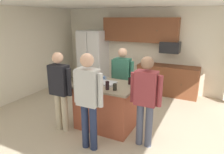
% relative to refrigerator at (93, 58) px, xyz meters
% --- Properties ---
extents(floor, '(7.04, 7.04, 0.00)m').
position_rel_refrigerator_xyz_m(floor, '(2.00, -2.38, -0.94)').
color(floor, '#B7A88E').
rests_on(floor, ground).
extents(ceiling, '(7.04, 7.04, 0.00)m').
position_rel_refrigerator_xyz_m(ceiling, '(2.00, -2.38, 1.66)').
color(ceiling, white).
extents(back_wall, '(6.40, 0.10, 2.60)m').
position_rel_refrigerator_xyz_m(back_wall, '(2.00, 0.42, 0.36)').
color(back_wall, beige).
rests_on(back_wall, ground).
extents(side_wall_left, '(0.10, 5.60, 2.60)m').
position_rel_refrigerator_xyz_m(side_wall_left, '(-1.20, -2.38, 0.36)').
color(side_wall_left, beige).
rests_on(side_wall_left, ground).
extents(cabinet_run_upper, '(2.40, 0.38, 0.75)m').
position_rel_refrigerator_xyz_m(cabinet_run_upper, '(1.60, 0.22, 0.98)').
color(cabinet_run_upper, brown).
extents(cabinet_run_lower, '(1.80, 0.63, 0.90)m').
position_rel_refrigerator_xyz_m(cabinet_run_lower, '(2.60, 0.10, -0.49)').
color(cabinet_run_lower, brown).
rests_on(cabinet_run_lower, ground).
extents(refrigerator, '(0.90, 0.76, 1.88)m').
position_rel_refrigerator_xyz_m(refrigerator, '(0.00, 0.00, 0.00)').
color(refrigerator, white).
rests_on(refrigerator, ground).
extents(microwave_over_range, '(0.56, 0.40, 0.32)m').
position_rel_refrigerator_xyz_m(microwave_over_range, '(2.60, 0.12, 0.51)').
color(microwave_over_range, black).
extents(kitchen_island, '(1.29, 0.90, 0.97)m').
position_rel_refrigerator_xyz_m(kitchen_island, '(1.85, -2.54, -0.45)').
color(kitchen_island, '#9E4C33').
rests_on(kitchen_island, ground).
extents(person_elder_center, '(0.57, 0.22, 1.67)m').
position_rel_refrigerator_xyz_m(person_elder_center, '(2.79, -2.81, 0.02)').
color(person_elder_center, '#4C5166').
rests_on(person_elder_center, ground).
extents(person_guest_right, '(0.57, 0.22, 1.66)m').
position_rel_refrigerator_xyz_m(person_guest_right, '(1.10, -3.06, 0.01)').
color(person_guest_right, tan).
rests_on(person_guest_right, ground).
extents(person_guest_by_door, '(0.57, 0.23, 1.74)m').
position_rel_refrigerator_xyz_m(person_guest_by_door, '(1.95, -3.34, 0.07)').
color(person_guest_by_door, '#232D4C').
rests_on(person_guest_by_door, ground).
extents(person_guest_left, '(0.57, 0.22, 1.62)m').
position_rel_refrigerator_xyz_m(person_guest_left, '(1.88, -1.74, -0.01)').
color(person_guest_left, tan).
rests_on(person_guest_left, ground).
extents(mug_ceramic_white, '(0.13, 0.09, 0.09)m').
position_rel_refrigerator_xyz_m(mug_ceramic_white, '(1.57, -2.29, 0.08)').
color(mug_ceramic_white, white).
rests_on(mug_ceramic_white, kitchen_island).
extents(glass_dark_ale, '(0.07, 0.07, 0.16)m').
position_rel_refrigerator_xyz_m(glass_dark_ale, '(2.04, -2.82, 0.11)').
color(glass_dark_ale, black).
rests_on(glass_dark_ale, kitchen_island).
extents(glass_short_whisky, '(0.07, 0.07, 0.14)m').
position_rel_refrigerator_xyz_m(glass_short_whisky, '(1.44, -2.63, 0.10)').
color(glass_short_whisky, black).
rests_on(glass_short_whisky, kitchen_island).
extents(glass_stout_tall, '(0.07, 0.07, 0.14)m').
position_rel_refrigerator_xyz_m(glass_stout_tall, '(2.30, -2.33, 0.10)').
color(glass_stout_tall, black).
rests_on(glass_stout_tall, kitchen_island).
extents(tumbler_amber, '(0.08, 0.08, 0.13)m').
position_rel_refrigerator_xyz_m(tumbler_amber, '(2.18, -2.79, 0.10)').
color(tumbler_amber, black).
rests_on(tumbler_amber, kitchen_island).
extents(mug_blue_stoneware, '(0.13, 0.09, 0.09)m').
position_rel_refrigerator_xyz_m(mug_blue_stoneware, '(1.69, -2.32, 0.08)').
color(mug_blue_stoneware, '#4C6B99').
rests_on(mug_blue_stoneware, kitchen_island).
extents(serving_tray, '(0.44, 0.30, 0.04)m').
position_rel_refrigerator_xyz_m(serving_tray, '(1.83, -2.53, 0.05)').
color(serving_tray, '#B7B7BC').
rests_on(serving_tray, kitchen_island).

